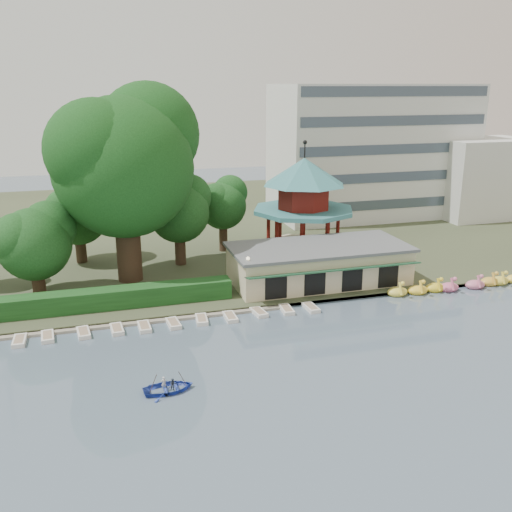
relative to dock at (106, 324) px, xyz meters
name	(u,v)px	position (x,y,z in m)	size (l,w,h in m)	color
ground_plane	(303,407)	(12.00, -17.20, -0.12)	(220.00, 220.00, 0.00)	slate
shore	(180,225)	(12.00, 34.80, 0.08)	(220.00, 70.00, 0.40)	#424930
embankment	(238,309)	(12.00, 0.10, 0.03)	(220.00, 0.60, 0.30)	gray
dock	(106,324)	(0.00, 0.00, 0.00)	(34.00, 1.60, 0.24)	gray
boathouse	(319,263)	(22.00, 4.77, 2.25)	(18.60, 9.39, 3.90)	beige
pavilion	(304,197)	(24.00, 14.80, 7.36)	(12.40, 12.40, 13.50)	beige
office_building	(390,155)	(44.67, 31.80, 9.61)	(38.00, 18.00, 20.00)	silver
hedge	(70,302)	(-3.00, 3.30, 1.18)	(30.00, 2.00, 1.80)	#1C4D1C
lamp_post	(248,270)	(13.50, 1.80, 3.22)	(0.36, 0.36, 4.28)	black
big_tree	(124,157)	(3.19, 11.03, 13.23)	(15.68, 14.61, 20.36)	#3A281C
small_trees	(95,220)	(-0.17, 14.26, 6.24)	(38.84, 17.10, 10.24)	#3A281C
swan_boats	(461,285)	(35.76, -0.55, 0.28)	(16.34, 2.14, 1.92)	#F0DA4A
moored_rowboats	(129,328)	(1.93, -1.44, 0.06)	(34.92, 2.79, 0.36)	white
rowboat_with_passengers	(168,385)	(3.77, -12.71, 0.39)	(5.11, 3.82, 2.01)	#2C45AC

